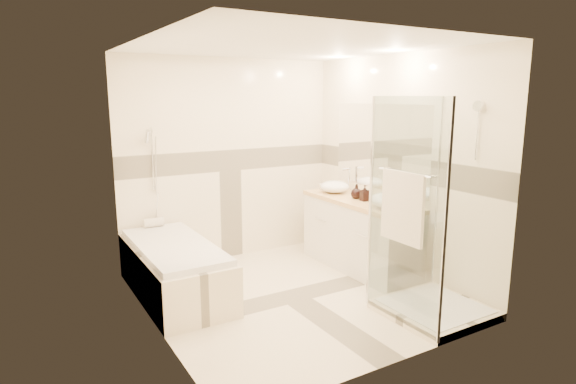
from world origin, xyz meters
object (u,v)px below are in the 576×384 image
vanity (360,234)px  vessel_sink_near (335,187)px  bathtub (175,267)px  vessel_sink_far (388,200)px  amenity_bottle_a (365,193)px  amenity_bottle_b (356,191)px  shower_enclosure (422,263)px

vanity → vessel_sink_near: (-0.02, 0.49, 0.50)m
bathtub → vanity: vanity is taller
bathtub → vanity: bearing=-9.2°
vessel_sink_far → amenity_bottle_a: (0.00, 0.39, 0.01)m
bathtub → vessel_sink_far: bearing=-21.4°
vessel_sink_near → vessel_sink_far: size_ratio=0.91×
bathtub → amenity_bottle_a: amenity_bottle_a is taller
amenity_bottle_a → amenity_bottle_b: bearing=90.0°
vessel_sink_near → amenity_bottle_a: amenity_bottle_a is taller
shower_enclosure → vessel_sink_far: bearing=70.9°
shower_enclosure → amenity_bottle_b: shower_enclosure is taller
vanity → shower_enclosure: bearing=-103.0°
bathtub → amenity_bottle_b: (2.13, -0.29, 0.63)m
vanity → vessel_sink_far: (-0.02, -0.48, 0.51)m
shower_enclosure → amenity_bottle_a: (0.27, 1.18, 0.44)m
amenity_bottle_b → shower_enclosure: bearing=-101.6°
vessel_sink_near → amenity_bottle_a: bearing=-90.0°
shower_enclosure → amenity_bottle_a: shower_enclosure is taller
amenity_bottle_b → vanity: bearing=-71.3°
bathtub → vessel_sink_far: vessel_sink_far is taller
vessel_sink_near → amenity_bottle_b: (0.00, -0.43, 0.01)m
vessel_sink_near → amenity_bottle_b: bearing=-90.0°
bathtub → vessel_sink_near: size_ratio=4.60×
vessel_sink_far → amenity_bottle_b: 0.54m
bathtub → shower_enclosure: shower_enclosure is taller
shower_enclosure → amenity_bottle_a: size_ratio=10.94×
bathtub → vessel_sink_far: (2.13, -0.83, 0.62)m
vessel_sink_near → vessel_sink_far: vessel_sink_far is taller
bathtub → shower_enclosure: size_ratio=0.83×
vanity → amenity_bottle_a: size_ratio=8.68×
bathtub → amenity_bottle_a: bearing=-11.7°
amenity_bottle_b → vessel_sink_far: bearing=-90.0°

